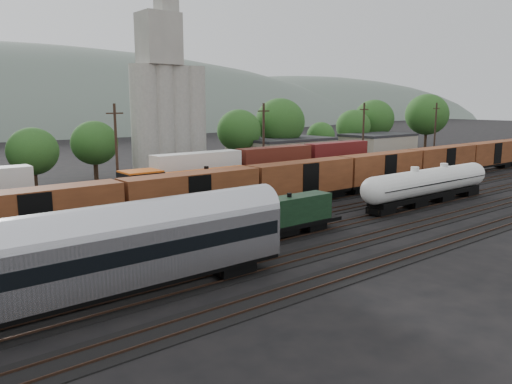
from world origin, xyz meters
TOP-DOWN VIEW (x-y plane):
  - ground at (0.00, 0.00)m, footprint 600.00×600.00m
  - tracks at (0.00, 0.00)m, footprint 180.00×33.20m
  - green_locomotive at (-10.10, -5.00)m, footprint 15.03×2.65m
  - tank_car_a at (12.01, -5.00)m, footprint 17.50×3.13m
  - tank_car_b at (18.16, -5.00)m, footprint 17.25×3.09m
  - passenger_coach at (-27.69, -10.00)m, footprint 26.45×3.26m
  - orange_locomotive at (-9.81, 10.00)m, footprint 19.44×3.24m
  - boxcar_string at (3.89, 5.00)m, footprint 169.00×2.90m
  - container_wall at (-8.61, 15.00)m, footprint 160.00×2.60m
  - grain_silo at (3.28, 36.00)m, footprint 13.40×5.00m
  - industrial_sheds at (6.63, 35.25)m, footprint 119.38×17.26m
  - tree_band at (-1.29, 37.43)m, footprint 166.10×21.85m
  - utility_poles at (0.00, 22.00)m, footprint 122.20×0.36m
  - distant_hills at (23.92, 260.00)m, footprint 860.00×286.00m

SIDE VIEW (x-z plane):
  - distant_hills at x=23.92m, z-range -85.56..44.44m
  - ground at x=0.00m, z-range 0.00..0.00m
  - tracks at x=0.00m, z-range -0.05..0.15m
  - green_locomotive at x=-10.10m, z-range 0.30..4.28m
  - container_wall at x=-8.61m, z-range -0.38..5.42m
  - industrial_sheds at x=6.63m, z-range 0.01..5.11m
  - tank_car_b at x=18.16m, z-range 0.43..4.95m
  - tank_car_a at x=12.01m, z-range 0.43..5.02m
  - orange_locomotive at x=-9.81m, z-range 0.32..5.18m
  - boxcar_string at x=3.89m, z-range 1.02..5.22m
  - passenger_coach at x=-27.69m, z-range 0.65..6.66m
  - utility_poles at x=0.00m, z-range 0.21..12.21m
  - tree_band at x=-1.29m, z-range 0.75..14.95m
  - grain_silo at x=3.28m, z-range -3.24..25.76m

